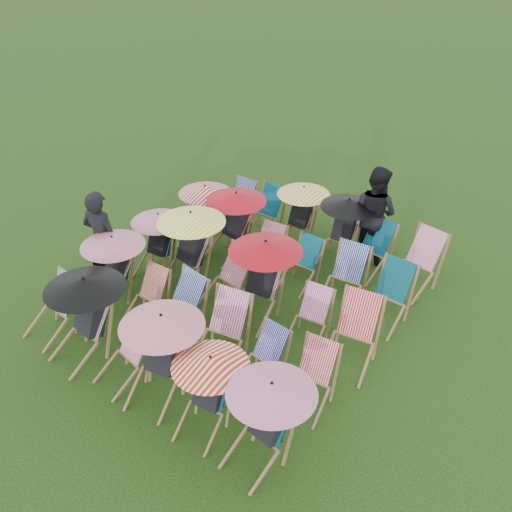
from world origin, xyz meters
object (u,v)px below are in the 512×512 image
Objects in this scene: person_left at (102,240)px; person_rear at (374,213)px; deckchair_0 at (51,309)px; deckchair_29 at (416,263)px; deckchair_5 at (263,422)px.

person_left is 0.99× the size of person_rear.
person_rear is (2.96, 5.10, 0.46)m from deckchair_0.
person_rear is at bearing 62.77° from deckchair_0.
person_rear is (-1.10, 0.47, 0.42)m from deckchair_29.
deckchair_5 reaches higher than deckchair_0.
deckchair_0 is 1.52m from person_left.
person_left reaches higher than deckchair_29.
deckchair_0 is 0.91× the size of deckchair_29.
deckchair_29 is at bearing -158.38° from person_left.
person_rear is at bearing 166.36° from deckchair_29.
person_rear is (3.32, 3.69, 0.01)m from person_left.
deckchair_0 is 0.73× the size of deckchair_5.
person_rear reaches higher than person_left.
deckchair_5 is at bearing -80.08° from deckchair_29.
deckchair_0 is 4.11m from deckchair_5.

